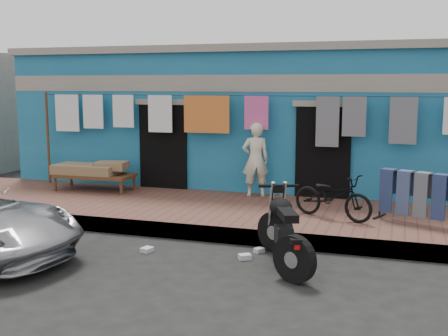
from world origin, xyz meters
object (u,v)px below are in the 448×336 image
at_px(bicycle, 333,191).
at_px(motorcycle, 284,229).
at_px(jeans_rack, 432,199).
at_px(charpoy, 95,176).
at_px(seated_person, 255,160).

bearing_deg(bicycle, motorcycle, -168.69).
distance_m(bicycle, jeans_rack, 1.58).
xyz_separation_m(bicycle, jeans_rack, (1.58, -0.01, -0.03)).
bearing_deg(charpoy, jeans_rack, -8.81).
height_order(seated_person, charpoy, seated_person).
bearing_deg(charpoy, motorcycle, -32.55).
distance_m(seated_person, bicycle, 2.31).
height_order(bicycle, jeans_rack, bicycle).
distance_m(bicycle, motorcycle, 2.08).
xyz_separation_m(seated_person, bicycle, (1.75, -1.48, -0.28)).
relative_size(bicycle, motorcycle, 0.83).
height_order(seated_person, bicycle, seated_person).
relative_size(charpoy, jeans_rack, 0.97).
distance_m(charpoy, jeans_rack, 6.91).
height_order(motorcycle, jeans_rack, jeans_rack).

